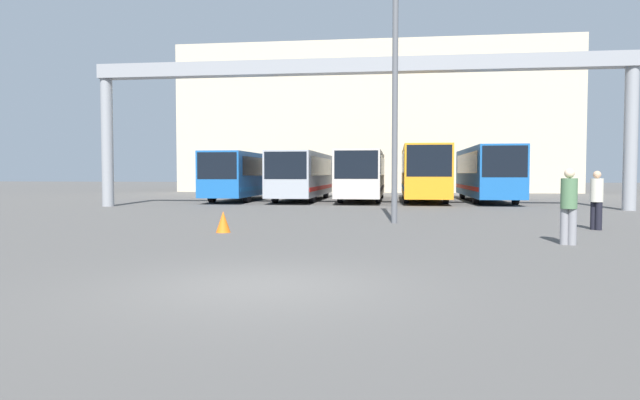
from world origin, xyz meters
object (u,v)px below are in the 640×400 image
at_px(bus_slot_3, 423,170).
at_px(pedestrian_near_right, 569,204).
at_px(bus_slot_1, 303,173).
at_px(pedestrian_mid_right, 597,199).
at_px(traffic_cone, 223,222).
at_px(lamp_post, 395,88).
at_px(bus_slot_4, 487,171).
at_px(bus_slot_2, 363,173).
at_px(bus_slot_0, 243,173).

relative_size(bus_slot_3, pedestrian_near_right, 6.70).
relative_size(bus_slot_1, pedestrian_mid_right, 6.37).
bearing_deg(traffic_cone, lamp_post, 37.14).
bearing_deg(bus_slot_4, pedestrian_near_right, -93.70).
height_order(bus_slot_4, pedestrian_mid_right, bus_slot_4).
bearing_deg(lamp_post, bus_slot_2, 97.04).
height_order(pedestrian_near_right, lamp_post, lamp_post).
distance_m(pedestrian_mid_right, traffic_cone, 11.29).
bearing_deg(bus_slot_3, bus_slot_2, -179.92).
xyz_separation_m(bus_slot_2, pedestrian_near_right, (6.20, -21.81, -0.77)).
distance_m(bus_slot_1, bus_slot_4, 11.36).
relative_size(bus_slot_3, pedestrian_mid_right, 6.87).
height_order(bus_slot_2, traffic_cone, bus_slot_2).
bearing_deg(bus_slot_3, bus_slot_4, -6.91).
bearing_deg(lamp_post, traffic_cone, -142.86).
bearing_deg(pedestrian_mid_right, bus_slot_3, 157.41).
xyz_separation_m(bus_slot_2, pedestrian_mid_right, (8.13, -17.91, -0.79)).
bearing_deg(pedestrian_near_right, bus_slot_0, -33.60).
relative_size(bus_slot_0, lamp_post, 1.23).
xyz_separation_m(traffic_cone, lamp_post, (4.95, 3.75, 4.33)).
xyz_separation_m(bus_slot_0, bus_slot_1, (3.79, 0.46, 0.01)).
distance_m(bus_slot_1, traffic_cone, 19.73).
bearing_deg(traffic_cone, bus_slot_4, 61.87).
bearing_deg(lamp_post, bus_slot_1, 110.04).
height_order(bus_slot_4, lamp_post, lamp_post).
distance_m(pedestrian_near_right, pedestrian_mid_right, 4.35).
bearing_deg(bus_slot_4, bus_slot_1, 179.95).
relative_size(pedestrian_mid_right, traffic_cone, 2.89).
relative_size(bus_slot_3, lamp_post, 1.45).
relative_size(pedestrian_near_right, pedestrian_mid_right, 1.03).
height_order(pedestrian_mid_right, traffic_cone, pedestrian_mid_right).
xyz_separation_m(bus_slot_3, pedestrian_near_right, (2.41, -21.81, -0.92)).
distance_m(bus_slot_3, lamp_post, 16.69).
bearing_deg(traffic_cone, bus_slot_2, 81.71).
bearing_deg(traffic_cone, bus_slot_3, 71.53).
height_order(bus_slot_3, traffic_cone, bus_slot_3).
distance_m(pedestrian_mid_right, lamp_post, 7.30).
relative_size(bus_slot_0, bus_slot_1, 0.92).
bearing_deg(lamp_post, pedestrian_mid_right, -14.25).
distance_m(pedestrian_near_right, lamp_post, 7.78).
bearing_deg(bus_slot_3, bus_slot_1, -176.61).
bearing_deg(pedestrian_near_right, bus_slot_3, -60.68).
relative_size(bus_slot_1, bus_slot_4, 1.00).
xyz_separation_m(bus_slot_0, lamp_post, (9.59, -15.46, 2.93)).
bearing_deg(lamp_post, bus_slot_3, 83.83).
height_order(bus_slot_3, pedestrian_near_right, bus_slot_3).
bearing_deg(traffic_cone, bus_slot_1, 92.49).
xyz_separation_m(bus_slot_4, lamp_post, (-5.56, -15.91, 2.78)).
bearing_deg(bus_slot_3, pedestrian_mid_right, -76.38).
bearing_deg(lamp_post, pedestrian_near_right, -52.53).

